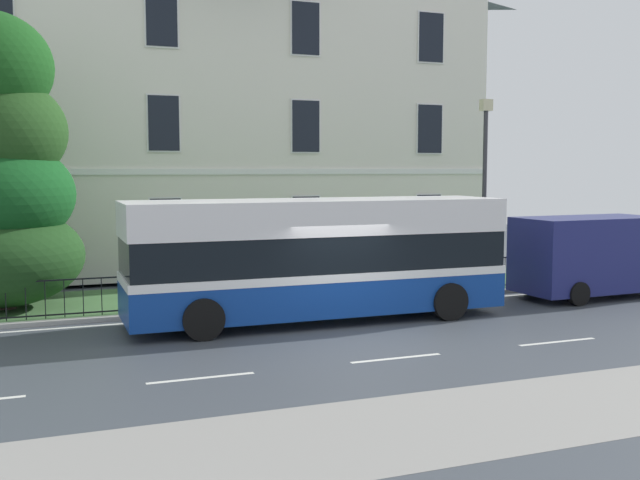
# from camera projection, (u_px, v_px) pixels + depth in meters

# --- Properties ---
(ground_plane) EXTENTS (60.00, 56.00, 0.18)m
(ground_plane) POSITION_uv_depth(u_px,v_px,m) (346.00, 333.00, 17.42)
(ground_plane) COLOR #3D434A
(georgian_townhouse) EXTENTS (20.13, 8.65, 12.96)m
(georgian_townhouse) POSITION_uv_depth(u_px,v_px,m) (209.00, 97.00, 28.86)
(georgian_townhouse) COLOR silver
(georgian_townhouse) RESTS_ON ground_plane
(iron_verge_railing) EXTENTS (19.87, 0.04, 0.97)m
(iron_verge_railing) POSITION_uv_depth(u_px,v_px,m) (286.00, 284.00, 20.61)
(iron_verge_railing) COLOR black
(iron_verge_railing) RESTS_ON ground_plane
(single_decker_bus) EXTENTS (9.63, 2.67, 3.07)m
(single_decker_bus) POSITION_uv_depth(u_px,v_px,m) (317.00, 257.00, 18.65)
(single_decker_bus) COLOR navy
(single_decker_bus) RESTS_ON ground_plane
(white_panel_van) EXTENTS (5.51, 2.32, 2.41)m
(white_panel_van) POSITION_uv_depth(u_px,v_px,m) (595.00, 256.00, 22.13)
(white_panel_van) COLOR navy
(white_panel_van) RESTS_ON ground_plane
(street_lamp_post) EXTENTS (0.36, 0.24, 5.90)m
(street_lamp_post) POSITION_uv_depth(u_px,v_px,m) (485.00, 178.00, 23.54)
(street_lamp_post) COLOR #333338
(street_lamp_post) RESTS_ON ground_plane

